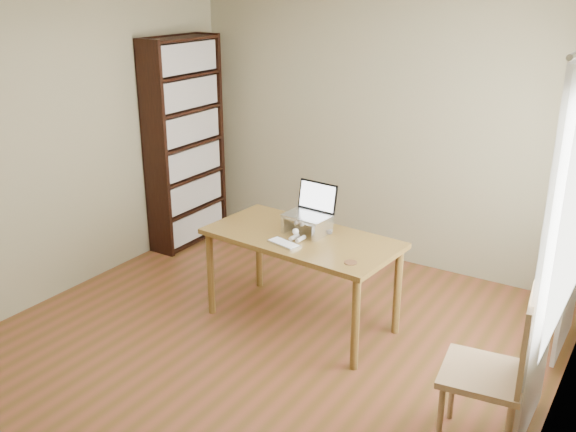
% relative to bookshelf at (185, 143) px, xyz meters
% --- Properties ---
extents(room, '(4.04, 4.54, 2.64)m').
position_rel_bookshelf_xyz_m(room, '(1.86, -1.54, 0.25)').
color(room, '#583917').
rests_on(room, ground).
extents(bookshelf, '(0.30, 0.90, 2.10)m').
position_rel_bookshelf_xyz_m(bookshelf, '(0.00, 0.00, 0.00)').
color(bookshelf, black).
rests_on(bookshelf, ground).
extents(curtains, '(0.03, 1.90, 2.25)m').
position_rel_bookshelf_xyz_m(curtains, '(3.75, -0.75, 0.12)').
color(curtains, white).
rests_on(curtains, ground).
extents(desk, '(1.54, 0.86, 0.75)m').
position_rel_bookshelf_xyz_m(desk, '(1.90, -0.87, -0.39)').
color(desk, brown).
rests_on(desk, ground).
extents(laptop_stand, '(0.32, 0.25, 0.13)m').
position_rel_bookshelf_xyz_m(laptop_stand, '(1.90, -0.79, -0.22)').
color(laptop_stand, silver).
rests_on(laptop_stand, desk).
extents(laptop, '(0.36, 0.31, 0.24)m').
position_rel_bookshelf_xyz_m(laptop, '(1.90, -0.72, -0.11)').
color(laptop, silver).
rests_on(laptop, laptop_stand).
extents(keyboard, '(0.28, 0.17, 0.02)m').
position_rel_bookshelf_xyz_m(keyboard, '(1.87, -1.09, -0.29)').
color(keyboard, silver).
rests_on(keyboard, desk).
extents(coaster, '(0.09, 0.09, 0.01)m').
position_rel_bookshelf_xyz_m(coaster, '(2.44, -1.11, -0.30)').
color(coaster, brown).
rests_on(coaster, desk).
extents(cat, '(0.26, 0.49, 0.17)m').
position_rel_bookshelf_xyz_m(cat, '(1.92, -0.76, -0.23)').
color(cat, '#4B423B').
rests_on(cat, desk).
extents(chair, '(0.51, 0.51, 1.03)m').
position_rel_bookshelf_xyz_m(chair, '(3.60, -1.56, -0.49)').
color(chair, '#A6795A').
rests_on(chair, ground).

